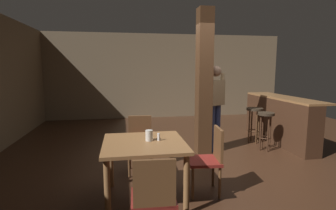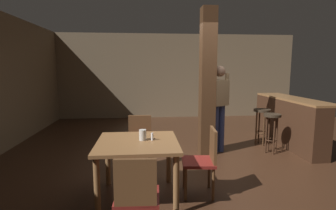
# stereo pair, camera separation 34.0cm
# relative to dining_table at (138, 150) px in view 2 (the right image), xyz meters

# --- Properties ---
(ground_plane) EXTENTS (10.80, 10.80, 0.00)m
(ground_plane) POSITION_rel_dining_table_xyz_m (1.24, 1.14, -0.64)
(ground_plane) COLOR #382114
(wall_back) EXTENTS (8.00, 0.10, 2.80)m
(wall_back) POSITION_rel_dining_table_xyz_m (1.24, 5.64, 0.76)
(wall_back) COLOR #756047
(wall_back) RESTS_ON ground_plane
(pillar) EXTENTS (0.28, 0.28, 2.80)m
(pillar) POSITION_rel_dining_table_xyz_m (1.31, 1.70, 0.76)
(pillar) COLOR #422816
(pillar) RESTS_ON ground_plane
(dining_table) EXTENTS (1.02, 1.02, 0.76)m
(dining_table) POSITION_rel_dining_table_xyz_m (0.00, 0.00, 0.00)
(dining_table) COLOR brown
(dining_table) RESTS_ON ground_plane
(chair_south) EXTENTS (0.44, 0.44, 0.89)m
(chair_south) POSITION_rel_dining_table_xyz_m (0.01, -0.93, -0.14)
(chair_south) COLOR maroon
(chair_south) RESTS_ON ground_plane
(chair_north) EXTENTS (0.44, 0.44, 0.89)m
(chair_north) POSITION_rel_dining_table_xyz_m (0.01, 0.94, -0.14)
(chair_north) COLOR maroon
(chair_north) RESTS_ON ground_plane
(chair_east) EXTENTS (0.46, 0.46, 0.89)m
(chair_east) POSITION_rel_dining_table_xyz_m (0.87, 0.01, -0.14)
(chair_east) COLOR maroon
(chair_east) RESTS_ON ground_plane
(napkin_cup) EXTENTS (0.09, 0.09, 0.14)m
(napkin_cup) POSITION_rel_dining_table_xyz_m (0.07, 0.05, 0.18)
(napkin_cup) COLOR beige
(napkin_cup) RESTS_ON dining_table
(salt_shaker) EXTENTS (0.03, 0.03, 0.10)m
(salt_shaker) POSITION_rel_dining_table_xyz_m (0.19, 0.03, 0.16)
(salt_shaker) COLOR silver
(salt_shaker) RESTS_ON dining_table
(standing_person) EXTENTS (0.45, 0.33, 1.72)m
(standing_person) POSITION_rel_dining_table_xyz_m (1.56, 1.73, 0.36)
(standing_person) COLOR tan
(standing_person) RESTS_ON ground_plane
(bar_counter) EXTENTS (0.56, 2.34, 1.03)m
(bar_counter) POSITION_rel_dining_table_xyz_m (3.21, 2.10, -0.12)
(bar_counter) COLOR brown
(bar_counter) RESTS_ON ground_plane
(bar_stool_near) EXTENTS (0.33, 0.33, 0.79)m
(bar_stool_near) POSITION_rel_dining_table_xyz_m (2.60, 1.59, -0.06)
(bar_stool_near) COLOR #2D2319
(bar_stool_near) RESTS_ON ground_plane
(bar_stool_mid) EXTENTS (0.36, 0.36, 0.79)m
(bar_stool_mid) POSITION_rel_dining_table_xyz_m (2.67, 2.19, -0.05)
(bar_stool_mid) COLOR #2D2319
(bar_stool_mid) RESTS_ON ground_plane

